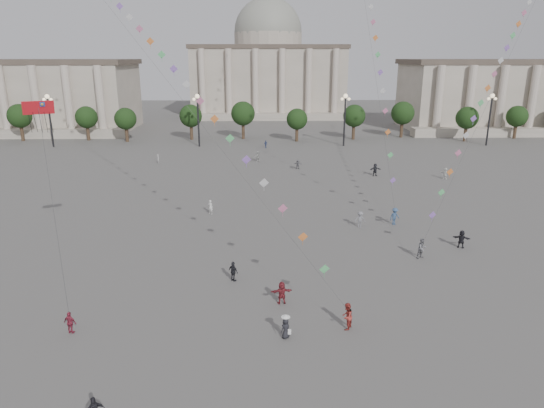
{
  "coord_description": "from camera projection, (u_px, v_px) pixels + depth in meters",
  "views": [
    {
      "loc": [
        -1.86,
        -29.78,
        17.93
      ],
      "look_at": [
        -1.05,
        12.0,
        5.15
      ],
      "focal_mm": 32.0,
      "sensor_mm": 36.0,
      "label": 1
    }
  ],
  "objects": [
    {
      "name": "lamp_post_mid_west",
      "position": [
        198.0,
        111.0,
        98.25
      ],
      "size": [
        2.0,
        0.9,
        10.65
      ],
      "color": "#262628",
      "rests_on": "ground"
    },
    {
      "name": "lamp_post_far_west",
      "position": [
        49.0,
        111.0,
        97.7
      ],
      "size": [
        2.0,
        0.9,
        10.65
      ],
      "color": "#262628",
      "rests_on": "ground"
    },
    {
      "name": "person_crowd_3",
      "position": [
        461.0,
        239.0,
        47.09
      ],
      "size": [
        1.73,
        1.12,
        1.78
      ],
      "primitive_type": "imported",
      "rotation": [
        0.0,
        0.0,
        2.75
      ],
      "color": "black",
      "rests_on": "ground"
    },
    {
      "name": "kite_flyer_1",
      "position": [
        395.0,
        216.0,
        53.54
      ],
      "size": [
        1.44,
        1.21,
        1.94
      ],
      "primitive_type": "imported",
      "rotation": [
        0.0,
        0.0,
        0.47
      ],
      "color": "#365179",
      "rests_on": "ground"
    },
    {
      "name": "dragon_kite",
      "position": [
        40.0,
        118.0,
        36.37
      ],
      "size": [
        2.99,
        4.75,
        15.45
      ],
      "color": "red",
      "rests_on": "ground"
    },
    {
      "name": "person_crowd_0",
      "position": [
        266.0,
        144.0,
        98.52
      ],
      "size": [
        0.94,
        0.87,
        1.55
      ],
      "primitive_type": "imported",
      "rotation": [
        0.0,
        0.0,
        0.68
      ],
      "color": "navy",
      "rests_on": "ground"
    },
    {
      "name": "person_crowd_6",
      "position": [
        360.0,
        219.0,
        52.71
      ],
      "size": [
        1.22,
        0.77,
        1.82
      ],
      "primitive_type": "imported",
      "rotation": [
        0.0,
        0.0,
        6.2
      ],
      "color": "slate",
      "rests_on": "ground"
    },
    {
      "name": "ground",
      "position": [
        290.0,
        325.0,
        33.75
      ],
      "size": [
        360.0,
        360.0,
        0.0
      ],
      "primitive_type": "plane",
      "color": "#575552",
      "rests_on": "ground"
    },
    {
      "name": "lamp_post_mid_east",
      "position": [
        345.0,
        110.0,
        98.81
      ],
      "size": [
        2.0,
        0.9,
        10.65
      ],
      "color": "#262628",
      "rests_on": "ground"
    },
    {
      "name": "tourist_0",
      "position": [
        70.0,
        323.0,
        32.52
      ],
      "size": [
        1.0,
        0.64,
        1.58
      ],
      "primitive_type": "imported",
      "rotation": [
        0.0,
        0.0,
        2.84
      ],
      "color": "maroon",
      "rests_on": "ground"
    },
    {
      "name": "kite_flyer_0",
      "position": [
        347.0,
        316.0,
        32.98
      ],
      "size": [
        1.09,
        1.17,
        1.93
      ],
      "primitive_type": "imported",
      "rotation": [
        0.0,
        0.0,
        4.2
      ],
      "color": "maroon",
      "rests_on": "ground"
    },
    {
      "name": "person_crowd_10",
      "position": [
        158.0,
        159.0,
        84.49
      ],
      "size": [
        0.55,
        0.66,
        1.54
      ],
      "primitive_type": "imported",
      "rotation": [
        0.0,
        0.0,
        1.94
      ],
      "color": "#B2B2AE",
      "rests_on": "ground"
    },
    {
      "name": "kite_train_east",
      "position": [
        520.0,
        24.0,
        56.06
      ],
      "size": [
        29.18,
        33.58,
        58.06
      ],
      "color": "#3F3F3F",
      "rests_on": "ground"
    },
    {
      "name": "hat_person",
      "position": [
        286.0,
        327.0,
        31.95
      ],
      "size": [
        0.84,
        0.82,
        1.69
      ],
      "color": "black",
      "rests_on": "ground"
    },
    {
      "name": "person_crowd_4",
      "position": [
        258.0,
        156.0,
        85.75
      ],
      "size": [
        1.31,
        1.79,
        1.87
      ],
      "primitive_type": "imported",
      "rotation": [
        0.0,
        0.0,
        4.22
      ],
      "color": "#B9B9B4",
      "rests_on": "ground"
    },
    {
      "name": "lamp_post_far_east",
      "position": [
        491.0,
        110.0,
        99.36
      ],
      "size": [
        2.0,
        0.9,
        10.65
      ],
      "color": "#262628",
      "rests_on": "ground"
    },
    {
      "name": "kite_train_west",
      "position": [
        140.0,
        35.0,
        49.45
      ],
      "size": [
        34.33,
        43.59,
        66.11
      ],
      "color": "#3F3F3F",
      "rests_on": "ground"
    },
    {
      "name": "tourist_2",
      "position": [
        282.0,
        293.0,
        36.43
      ],
      "size": [
        1.71,
        0.77,
        1.77
      ],
      "primitive_type": "imported",
      "rotation": [
        0.0,
        0.0,
        3.3
      ],
      "color": "maroon",
      "rests_on": "ground"
    },
    {
      "name": "kite_flyer_2",
      "position": [
        422.0,
        248.0,
        44.62
      ],
      "size": [
        1.15,
        1.05,
        1.91
      ],
      "primitive_type": "imported",
      "rotation": [
        0.0,
        0.0,
        0.45
      ],
      "color": "slate",
      "rests_on": "ground"
    },
    {
      "name": "hall_central",
      "position": [
        268.0,
        68.0,
        153.13
      ],
      "size": [
        48.3,
        34.3,
        35.5
      ],
      "color": "gray",
      "rests_on": "ground"
    },
    {
      "name": "person_crowd_9",
      "position": [
        375.0,
        170.0,
        75.5
      ],
      "size": [
        1.85,
        0.78,
        1.94
      ],
      "primitive_type": "imported",
      "rotation": [
        0.0,
        0.0,
        0.12
      ],
      "color": "black",
      "rests_on": "ground"
    },
    {
      "name": "person_crowd_7",
      "position": [
        445.0,
        173.0,
        73.51
      ],
      "size": [
        1.59,
        1.45,
        1.76
      ],
      "primitive_type": "imported",
      "rotation": [
        0.0,
        0.0,
        2.45
      ],
      "color": "white",
      "rests_on": "ground"
    },
    {
      "name": "tourist_1",
      "position": [
        233.0,
        272.0,
        40.08
      ],
      "size": [
        1.03,
        0.99,
        1.72
      ],
      "primitive_type": "imported",
      "rotation": [
        0.0,
        0.0,
        2.4
      ],
      "color": "black",
      "rests_on": "ground"
    },
    {
      "name": "person_crowd_13",
      "position": [
        211.0,
        207.0,
        57.26
      ],
      "size": [
        0.75,
        0.68,
        1.71
      ],
      "primitive_type": "imported",
      "rotation": [
        0.0,
        0.0,
        2.57
      ],
      "color": "silver",
      "rests_on": "ground"
    },
    {
      "name": "person_crowd_12",
      "position": [
        298.0,
        164.0,
        80.2
      ],
      "size": [
        1.5,
        0.99,
        1.55
      ],
      "primitive_type": "imported",
      "rotation": [
        0.0,
        0.0,
        2.74
      ],
      "color": "slate",
      "rests_on": "ground"
    },
    {
      "name": "tree_row",
      "position": [
        271.0,
        115.0,
        106.75
      ],
      "size": [
        137.12,
        5.12,
        8.0
      ],
      "color": "#382A1C",
      "rests_on": "ground"
    }
  ]
}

